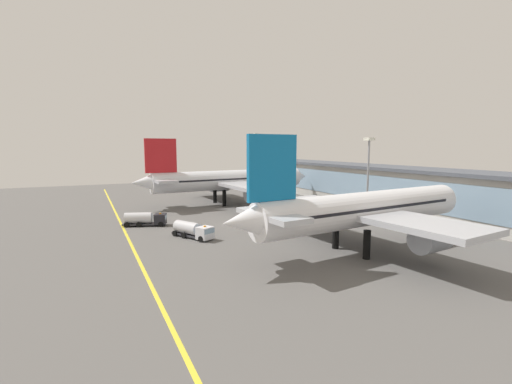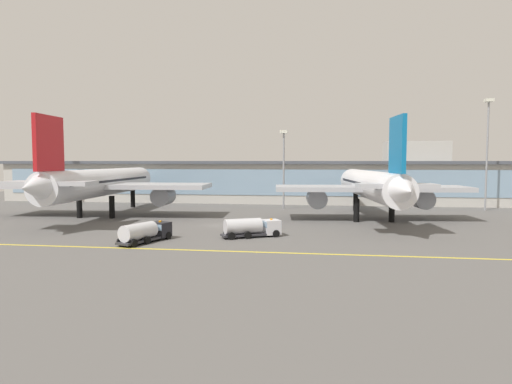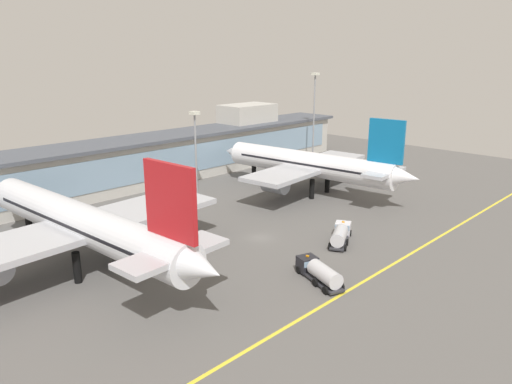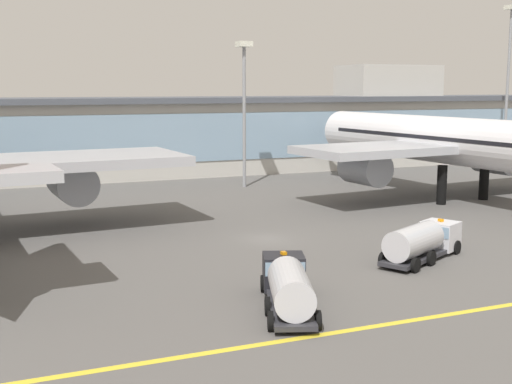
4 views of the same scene
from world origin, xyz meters
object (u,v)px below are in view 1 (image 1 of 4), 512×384
object	(u,v)px
airliner_near_right	(365,210)
apron_light_mast_east	(256,153)
airliner_near_left	(230,180)
apron_light_mast_west	(368,165)
fuel_tanker_truck	(194,230)
baggage_tug_near	(146,219)

from	to	relation	value
airliner_near_right	apron_light_mast_east	distance (m)	85.09
airliner_near_left	apron_light_mast_east	world-z (taller)	apron_light_mast_east
airliner_near_right	apron_light_mast_west	bearing A→B (deg)	40.76
airliner_near_left	apron_light_mast_west	world-z (taller)	airliner_near_left
fuel_tanker_truck	apron_light_mast_east	size ratio (longest dim) A/B	0.42
airliner_near_left	baggage_tug_near	bearing A→B (deg)	-146.69
apron_light_mast_west	apron_light_mast_east	size ratio (longest dim) A/B	0.86
apron_light_mast_west	apron_light_mast_east	distance (m)	63.88
airliner_near_right	apron_light_mast_west	xyz separation A→B (m)	(-18.57, 17.51, 6.03)
apron_light_mast_east	apron_light_mast_west	bearing A→B (deg)	-2.06
airliner_near_right	fuel_tanker_truck	world-z (taller)	airliner_near_right
fuel_tanker_truck	apron_light_mast_west	distance (m)	41.86
airliner_near_right	apron_light_mast_east	xyz separation A→B (m)	(-82.39, 19.81, 7.75)
airliner_near_right	apron_light_mast_west	world-z (taller)	apron_light_mast_west
apron_light_mast_east	fuel_tanker_truck	bearing A→B (deg)	-34.26
airliner_near_left	apron_light_mast_west	bearing A→B (deg)	-66.03
airliner_near_left	fuel_tanker_truck	size ratio (longest dim) A/B	6.15
fuel_tanker_truck	baggage_tug_near	xyz separation A→B (m)	(-14.44, -6.29, 0.00)
airliner_near_left	apron_light_mast_east	bearing A→B (deg)	47.56
baggage_tug_near	fuel_tanker_truck	bearing A→B (deg)	-46.48
airliner_near_right	apron_light_mast_west	size ratio (longest dim) A/B	2.70
fuel_tanker_truck	apron_light_mast_west	world-z (taller)	apron_light_mast_west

